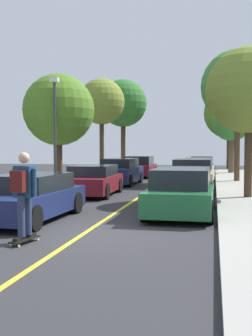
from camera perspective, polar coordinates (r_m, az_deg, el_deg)
The scene contains 21 objects.
ground at distance 10.30m, azimuth -5.39°, elevation -8.51°, with size 80.00×80.00×0.00m, color #2D2D30.
center_line at distance 14.12m, azimuth -0.64°, elevation -5.43°, with size 0.12×39.20×0.01m, color gold.
parked_car_left_nearest at distance 12.25m, azimuth -12.50°, elevation -3.82°, with size 1.95×4.39×1.27m.
parked_car_left_near at distance 18.15m, azimuth -4.39°, elevation -1.65°, with size 2.02×4.15×1.26m.
parked_car_left_far at distance 23.35m, azimuth -0.76°, elevation -0.50°, with size 1.95×4.24×1.42m.
parked_car_left_farthest at distance 29.33m, azimuth 1.78°, elevation 0.16°, with size 2.05×4.24×1.43m.
parked_car_right_nearest at distance 13.05m, azimuth 7.40°, elevation -3.10°, with size 1.96×4.54×1.39m.
parked_car_right_near at distance 20.04m, azimuth 8.86°, elevation -0.98°, with size 2.03×4.06×1.48m.
parked_car_right_far at distance 26.84m, azimuth 9.54°, elevation -0.16°, with size 1.99×4.27×1.38m.
parked_car_right_farthest at distance 33.47m, azimuth 9.94°, elevation 0.36°, with size 2.01×4.72×1.34m.
street_tree_left_nearest at distance 20.66m, azimuth -8.90°, elevation 7.56°, with size 3.35×3.35×5.32m.
street_tree_left_near at distance 28.30m, azimuth -3.24°, elevation 8.70°, with size 2.98×2.98×6.35m.
street_tree_left_far at distance 34.90m, azimuth -0.38°, elevation 8.51°, with size 3.80×3.80×7.33m.
street_tree_right_nearest at distance 17.02m, azimuth 15.97°, elevation 9.82°, with size 3.25×3.25×5.65m.
street_tree_right_near at distance 25.23m, azimuth 14.57°, elevation 10.37°, with size 4.11×4.11×7.34m.
street_tree_right_far at distance 33.27m, azimuth 13.79°, elevation 5.97°, with size 2.99×2.99×5.35m.
street_tree_right_farthest at distance 39.47m, azimuth 13.46°, elevation 7.02°, with size 4.42×4.42×7.11m.
fire_hydrant at distance 14.24m, azimuth -15.59°, elevation -3.51°, with size 0.20×0.20×0.70m.
streetlamp at distance 18.85m, azimuth -9.40°, elevation 5.59°, with size 0.36×0.24×4.86m.
skateboard at distance 9.36m, azimuth -13.22°, elevation -9.16°, with size 0.37×0.87×0.10m.
skateboarder at distance 9.18m, azimuth -13.40°, elevation -2.83°, with size 0.59×0.71×1.80m.
Camera 1 is at (2.95, -9.67, 2.00)m, focal length 46.11 mm.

